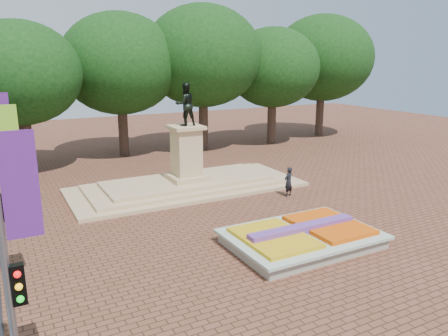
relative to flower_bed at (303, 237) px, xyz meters
name	(u,v)px	position (x,y,z in m)	size (l,w,h in m)	color
ground	(257,233)	(-1.03, 2.00, -0.38)	(90.00, 90.00, 0.00)	brown
flower_bed	(303,237)	(0.00, 0.00, 0.00)	(6.30, 4.30, 0.91)	gray
monument	(187,175)	(-1.03, 10.00, 0.50)	(14.00, 6.00, 6.40)	tan
tree_row_back	(162,73)	(1.31, 20.00, 6.29)	(44.80, 8.80, 10.43)	#35251D
banner_poles	(2,189)	(-11.10, 0.69, 3.50)	(0.88, 11.17, 7.00)	slate
pedestrian	(288,182)	(3.55, 5.88, 0.48)	(0.63, 0.41, 1.72)	black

